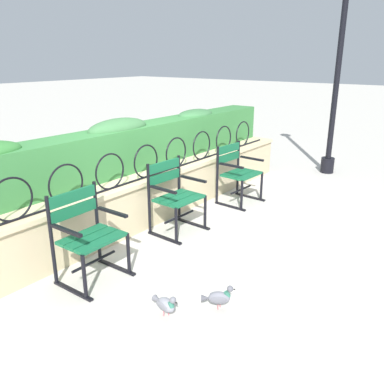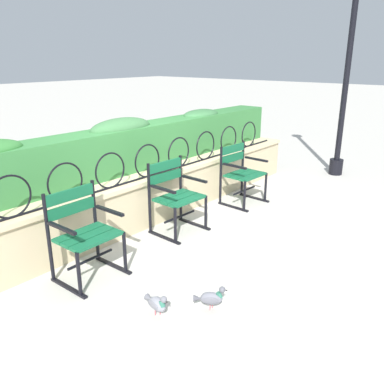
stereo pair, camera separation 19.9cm
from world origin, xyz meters
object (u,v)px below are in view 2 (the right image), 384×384
at_px(park_chair_left, 83,232).
at_px(lamppost, 347,76).
at_px(park_chair_centre, 175,195).
at_px(park_chair_right, 241,172).
at_px(pigeon_far_side, 211,298).
at_px(pigeon_near_chairs, 157,303).

xyz_separation_m(park_chair_left, lamppost, (5.15, -0.52, 1.27)).
distance_m(park_chair_left, park_chair_centre, 1.38).
bearing_deg(park_chair_right, pigeon_far_side, -151.81).
xyz_separation_m(pigeon_far_side, lamppost, (4.82, 0.77, 1.63)).
bearing_deg(park_chair_right, lamppost, -12.38).
distance_m(park_chair_left, pigeon_near_chairs, 1.06).
distance_m(park_chair_centre, lamppost, 4.02).
distance_m(park_chair_centre, pigeon_near_chairs, 1.79).
bearing_deg(park_chair_centre, park_chair_right, -2.40).
bearing_deg(pigeon_far_side, pigeon_near_chairs, 139.79).
height_order(pigeon_far_side, lamppost, lamppost).
xyz_separation_m(park_chair_left, park_chair_centre, (1.38, 0.06, -0.00)).
xyz_separation_m(park_chair_left, pigeon_near_chairs, (-0.02, -1.00, -0.36)).
relative_size(park_chair_centre, pigeon_far_side, 3.47).
bearing_deg(pigeon_near_chairs, pigeon_far_side, -40.21).
xyz_separation_m(park_chair_left, park_chair_right, (2.75, 0.00, -0.01)).
bearing_deg(pigeon_far_side, park_chair_centre, 52.32).
bearing_deg(park_chair_left, lamppost, -5.80).
height_order(park_chair_right, pigeon_far_side, park_chair_right).
xyz_separation_m(park_chair_centre, lamppost, (3.77, -0.58, 1.28)).
distance_m(park_chair_right, pigeon_near_chairs, 2.97).
distance_m(park_chair_left, pigeon_far_side, 1.38).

